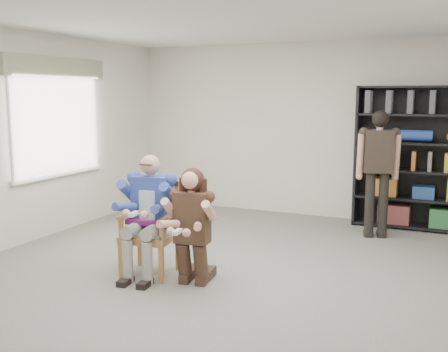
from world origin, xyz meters
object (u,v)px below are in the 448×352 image
at_px(standing_man, 378,175).
at_px(seated_man, 149,215).
at_px(kneeling_woman, 191,228).
at_px(bookshelf, 419,158).
at_px(armchair, 150,229).

bearing_deg(standing_man, seated_man, -144.32).
bearing_deg(standing_man, kneeling_woman, -134.41).
xyz_separation_m(seated_man, kneeling_woman, (0.58, -0.12, -0.06)).
relative_size(seated_man, bookshelf, 0.64).
bearing_deg(standing_man, armchair, -144.32).
xyz_separation_m(bookshelf, standing_man, (-0.47, -0.73, -0.17)).
xyz_separation_m(seated_man, standing_man, (2.04, 2.59, 0.21)).
bearing_deg(kneeling_woman, armchair, 161.49).
relative_size(kneeling_woman, standing_man, 0.70).
distance_m(armchair, seated_man, 0.15).
bearing_deg(bookshelf, standing_man, -122.46).
relative_size(armchair, kneeling_woman, 0.84).
height_order(kneeling_woman, bookshelf, bookshelf).
height_order(armchair, standing_man, standing_man).
bearing_deg(kneeling_woman, bookshelf, 53.96).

